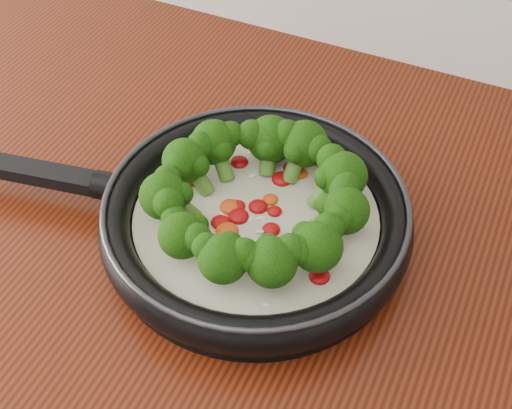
% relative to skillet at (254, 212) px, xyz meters
% --- Properties ---
extents(skillet, '(0.53, 0.38, 0.09)m').
position_rel_skillet_xyz_m(skillet, '(0.00, 0.00, 0.00)').
color(skillet, black).
rests_on(skillet, counter).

